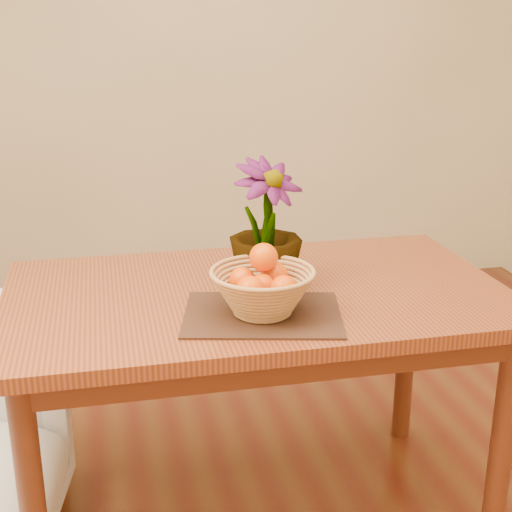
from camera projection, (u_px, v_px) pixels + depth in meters
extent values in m
cube|color=beige|center=(174.00, 44.00, 3.62)|extent=(4.00, 0.02, 2.70)
cube|color=brown|center=(257.00, 296.00, 2.01)|extent=(1.40, 0.80, 0.04)
cube|color=#512513|center=(257.00, 316.00, 2.03)|extent=(1.28, 0.68, 0.08)
cylinder|color=#512513|center=(33.00, 510.00, 1.71)|extent=(0.06, 0.06, 0.71)
cylinder|color=#512513|center=(502.00, 447.00, 1.96)|extent=(0.06, 0.06, 0.71)
cylinder|color=#512513|center=(48.00, 384.00, 2.30)|extent=(0.06, 0.06, 0.71)
cylinder|color=#512513|center=(406.00, 347.00, 2.55)|extent=(0.06, 0.06, 0.71)
cube|color=#371F14|center=(262.00, 314.00, 1.83)|extent=(0.46, 0.38, 0.01)
cylinder|color=tan|center=(262.00, 312.00, 1.83)|extent=(0.14, 0.14, 0.01)
sphere|color=#F15503|center=(263.00, 285.00, 1.80)|extent=(0.06, 0.06, 0.06)
sphere|color=#F15503|center=(274.00, 276.00, 1.85)|extent=(0.07, 0.07, 0.07)
sphere|color=#F15503|center=(242.00, 280.00, 1.83)|extent=(0.07, 0.07, 0.07)
sphere|color=#F15503|center=(250.00, 291.00, 1.75)|extent=(0.07, 0.07, 0.07)
sphere|color=#F15503|center=(284.00, 289.00, 1.77)|extent=(0.07, 0.07, 0.07)
sphere|color=#F15503|center=(264.00, 257.00, 1.81)|extent=(0.07, 0.07, 0.07)
imported|color=#133E11|center=(266.00, 226.00, 1.96)|extent=(0.28, 0.28, 0.37)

